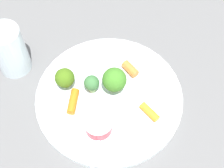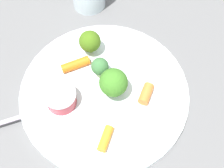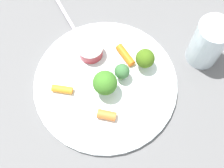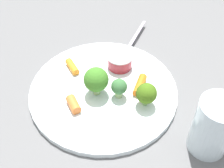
{
  "view_description": "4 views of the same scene",
  "coord_description": "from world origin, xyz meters",
  "px_view_note": "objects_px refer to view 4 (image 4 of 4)",
  "views": [
    {
      "loc": [
        0.26,
        -0.15,
        0.53
      ],
      "look_at": [
        -0.01,
        0.01,
        0.03
      ],
      "focal_mm": 48.81,
      "sensor_mm": 36.0,
      "label": 1
    },
    {
      "loc": [
        0.22,
        0.13,
        0.5
      ],
      "look_at": [
        -0.01,
        0.01,
        0.02
      ],
      "focal_mm": 51.99,
      "sensor_mm": 36.0,
      "label": 2
    },
    {
      "loc": [
        -0.09,
        0.22,
        0.57
      ],
      "look_at": [
        -0.02,
        0.0,
        0.02
      ],
      "focal_mm": 48.07,
      "sensor_mm": 36.0,
      "label": 3
    },
    {
      "loc": [
        -0.37,
        0.11,
        0.44
      ],
      "look_at": [
        -0.0,
        -0.02,
        0.02
      ],
      "focal_mm": 47.14,
      "sensor_mm": 36.0,
      "label": 4
    }
  ],
  "objects_px": {
    "carrot_stick_2": "(140,85)",
    "fork": "(130,45)",
    "broccoli_floret_1": "(119,87)",
    "broccoli_floret_2": "(146,94)",
    "plate": "(103,91)",
    "carrot_stick_0": "(73,104)",
    "drinking_glass": "(213,127)",
    "sauce_cup": "(120,61)",
    "broccoli_floret_0": "(96,80)",
    "carrot_stick_1": "(72,67)"
  },
  "relations": [
    {
      "from": "carrot_stick_2",
      "to": "fork",
      "type": "relative_size",
      "value": 0.34
    },
    {
      "from": "broccoli_floret_2",
      "to": "fork",
      "type": "distance_m",
      "value": 0.18
    },
    {
      "from": "plate",
      "to": "broccoli_floret_1",
      "type": "bearing_deg",
      "value": -139.52
    },
    {
      "from": "broccoli_floret_1",
      "to": "carrot_stick_1",
      "type": "distance_m",
      "value": 0.12
    },
    {
      "from": "plate",
      "to": "broccoli_floret_2",
      "type": "height_order",
      "value": "broccoli_floret_2"
    },
    {
      "from": "carrot_stick_1",
      "to": "carrot_stick_2",
      "type": "relative_size",
      "value": 0.82
    },
    {
      "from": "broccoli_floret_1",
      "to": "drinking_glass",
      "type": "relative_size",
      "value": 0.39
    },
    {
      "from": "sauce_cup",
      "to": "carrot_stick_1",
      "type": "height_order",
      "value": "sauce_cup"
    },
    {
      "from": "fork",
      "to": "broccoli_floret_2",
      "type": "bearing_deg",
      "value": 168.16
    },
    {
      "from": "broccoli_floret_2",
      "to": "fork",
      "type": "xyz_separation_m",
      "value": [
        0.17,
        -0.04,
        -0.03
      ]
    },
    {
      "from": "carrot_stick_2",
      "to": "broccoli_floret_2",
      "type": "bearing_deg",
      "value": 171.67
    },
    {
      "from": "carrot_stick_2",
      "to": "fork",
      "type": "distance_m",
      "value": 0.13
    },
    {
      "from": "fork",
      "to": "plate",
      "type": "bearing_deg",
      "value": 137.92
    },
    {
      "from": "plate",
      "to": "broccoli_floret_0",
      "type": "bearing_deg",
      "value": 109.16
    },
    {
      "from": "sauce_cup",
      "to": "fork",
      "type": "height_order",
      "value": "sauce_cup"
    },
    {
      "from": "plate",
      "to": "fork",
      "type": "distance_m",
      "value": 0.15
    },
    {
      "from": "carrot_stick_0",
      "to": "carrot_stick_2",
      "type": "bearing_deg",
      "value": -87.07
    },
    {
      "from": "broccoli_floret_2",
      "to": "carrot_stick_2",
      "type": "bearing_deg",
      "value": -8.33
    },
    {
      "from": "sauce_cup",
      "to": "carrot_stick_2",
      "type": "xyz_separation_m",
      "value": [
        -0.07,
        -0.02,
        -0.01
      ]
    },
    {
      "from": "drinking_glass",
      "to": "sauce_cup",
      "type": "bearing_deg",
      "value": 19.46
    },
    {
      "from": "plate",
      "to": "drinking_glass",
      "type": "height_order",
      "value": "drinking_glass"
    },
    {
      "from": "plate",
      "to": "sauce_cup",
      "type": "height_order",
      "value": "sauce_cup"
    },
    {
      "from": "fork",
      "to": "drinking_glass",
      "type": "xyz_separation_m",
      "value": [
        -0.28,
        -0.03,
        0.04
      ]
    },
    {
      "from": "plate",
      "to": "broccoli_floret_0",
      "type": "distance_m",
      "value": 0.04
    },
    {
      "from": "broccoli_floret_2",
      "to": "plate",
      "type": "bearing_deg",
      "value": 45.65
    },
    {
      "from": "fork",
      "to": "carrot_stick_1",
      "type": "bearing_deg",
      "value": 103.6
    },
    {
      "from": "plate",
      "to": "carrot_stick_2",
      "type": "relative_size",
      "value": 5.76
    },
    {
      "from": "broccoli_floret_2",
      "to": "drinking_glass",
      "type": "xyz_separation_m",
      "value": [
        -0.11,
        -0.07,
        0.01
      ]
    },
    {
      "from": "plate",
      "to": "drinking_glass",
      "type": "bearing_deg",
      "value": -142.41
    },
    {
      "from": "sauce_cup",
      "to": "carrot_stick_0",
      "type": "relative_size",
      "value": 1.48
    },
    {
      "from": "carrot_stick_0",
      "to": "drinking_glass",
      "type": "xyz_separation_m",
      "value": [
        -0.14,
        -0.2,
        0.03
      ]
    },
    {
      "from": "broccoli_floret_0",
      "to": "fork",
      "type": "distance_m",
      "value": 0.16
    },
    {
      "from": "broccoli_floret_2",
      "to": "carrot_stick_0",
      "type": "xyz_separation_m",
      "value": [
        0.04,
        0.13,
        -0.02
      ]
    },
    {
      "from": "broccoli_floret_1",
      "to": "carrot_stick_2",
      "type": "bearing_deg",
      "value": -80.87
    },
    {
      "from": "carrot_stick_2",
      "to": "fork",
      "type": "xyz_separation_m",
      "value": [
        0.13,
        -0.03,
        -0.01
      ]
    },
    {
      "from": "broccoli_floret_2",
      "to": "drinking_glass",
      "type": "height_order",
      "value": "drinking_glass"
    },
    {
      "from": "broccoli_floret_2",
      "to": "carrot_stick_1",
      "type": "bearing_deg",
      "value": 38.25
    },
    {
      "from": "carrot_stick_1",
      "to": "fork",
      "type": "distance_m",
      "value": 0.15
    },
    {
      "from": "carrot_stick_0",
      "to": "carrot_stick_1",
      "type": "bearing_deg",
      "value": -12.04
    },
    {
      "from": "sauce_cup",
      "to": "broccoli_floret_0",
      "type": "distance_m",
      "value": 0.09
    },
    {
      "from": "broccoli_floret_0",
      "to": "broccoli_floret_2",
      "type": "relative_size",
      "value": 1.22
    },
    {
      "from": "broccoli_floret_1",
      "to": "carrot_stick_2",
      "type": "distance_m",
      "value": 0.05
    },
    {
      "from": "carrot_stick_2",
      "to": "drinking_glass",
      "type": "bearing_deg",
      "value": -157.7
    },
    {
      "from": "broccoli_floret_1",
      "to": "carrot_stick_1",
      "type": "relative_size",
      "value": 1.02
    },
    {
      "from": "plate",
      "to": "broccoli_floret_2",
      "type": "distance_m",
      "value": 0.09
    },
    {
      "from": "broccoli_floret_1",
      "to": "fork",
      "type": "relative_size",
      "value": 0.28
    },
    {
      "from": "fork",
      "to": "broccoli_floret_1",
      "type": "bearing_deg",
      "value": 150.89
    },
    {
      "from": "sauce_cup",
      "to": "carrot_stick_0",
      "type": "distance_m",
      "value": 0.14
    },
    {
      "from": "plate",
      "to": "broccoli_floret_2",
      "type": "xyz_separation_m",
      "value": [
        -0.06,
        -0.06,
        0.04
      ]
    },
    {
      "from": "broccoli_floret_0",
      "to": "carrot_stick_1",
      "type": "bearing_deg",
      "value": 20.17
    }
  ]
}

